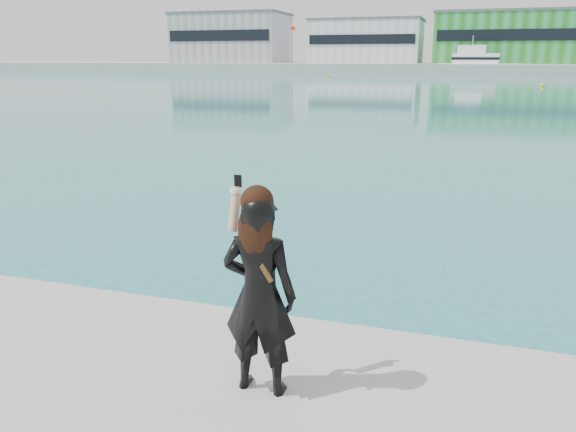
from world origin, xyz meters
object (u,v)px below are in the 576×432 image
at_px(motor_yacht, 478,64).
at_px(buoy_far, 329,77).
at_px(woman, 259,289).
at_px(buoy_near, 542,87).

height_order(motor_yacht, buoy_far, motor_yacht).
relative_size(motor_yacht, buoy_far, 31.93).
bearing_deg(woman, buoy_far, -77.65).
xyz_separation_m(buoy_near, buoy_far, (-31.45, 26.21, 0.00)).
bearing_deg(buoy_far, buoy_near, -39.80).
height_order(buoy_far, woman, woman).
height_order(motor_yacht, woman, motor_yacht).
distance_m(buoy_far, woman, 96.72).
bearing_deg(buoy_far, woman, -76.80).
distance_m(buoy_near, woman, 68.61).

